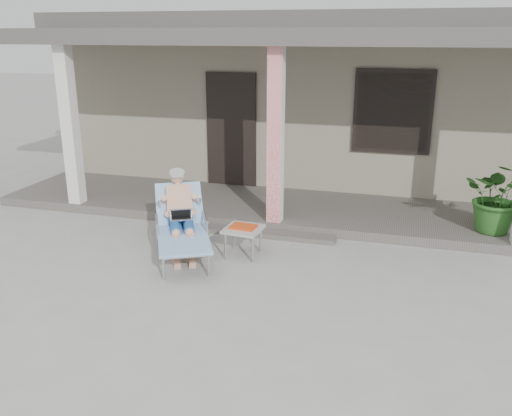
% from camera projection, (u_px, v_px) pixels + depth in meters
% --- Properties ---
extents(ground, '(60.00, 60.00, 0.00)m').
position_uv_depth(ground, '(231.00, 289.00, 6.51)').
color(ground, '#9E9E99').
rests_on(ground, ground).
extents(house, '(10.40, 5.40, 3.30)m').
position_uv_depth(house, '(323.00, 93.00, 11.93)').
color(house, gray).
rests_on(house, ground).
extents(porch_deck, '(10.00, 2.00, 0.15)m').
position_uv_depth(porch_deck, '(287.00, 209.00, 9.23)').
color(porch_deck, '#605B56').
rests_on(porch_deck, ground).
extents(porch_overhang, '(10.00, 2.30, 2.85)m').
position_uv_depth(porch_overhang, '(289.00, 43.00, 8.34)').
color(porch_overhang, silver).
rests_on(porch_overhang, porch_deck).
extents(porch_step, '(2.00, 0.30, 0.07)m').
position_uv_depth(porch_step, '(270.00, 234.00, 8.19)').
color(porch_step, '#605B56').
rests_on(porch_step, ground).
extents(lounger, '(1.34, 1.79, 1.13)m').
position_uv_depth(lounger, '(180.00, 205.00, 7.36)').
color(lounger, '#B7B7BC').
rests_on(lounger, ground).
extents(side_table, '(0.53, 0.53, 0.44)m').
position_uv_depth(side_table, '(243.00, 230.00, 7.38)').
color(side_table, '#A6A6A2').
rests_on(side_table, ground).
extents(potted_palm, '(1.03, 0.92, 1.07)m').
position_uv_depth(potted_palm, '(499.00, 197.00, 7.79)').
color(potted_palm, '#26591E').
rests_on(potted_palm, porch_deck).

